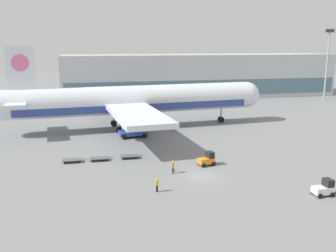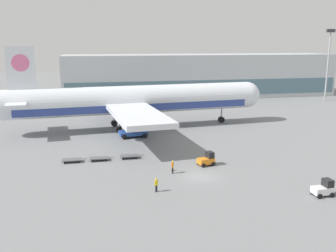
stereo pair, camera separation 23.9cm
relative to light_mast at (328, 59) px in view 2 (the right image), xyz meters
The scene contains 13 objects.
ground_plane 83.53m from the light_mast, 135.22° to the right, with size 400.00×400.00×0.00m, color slate.
terminal_building 40.09m from the light_mast, 153.22° to the left, with size 90.00×18.20×14.00m.
light_mast is the anchor object (origin of this frame).
airplane_main 69.66m from the light_mast, 157.30° to the right, with size 58.06×48.52×17.00m.
scissor_lift_loader 74.03m from the light_mast, 152.08° to the right, with size 5.45×3.77×5.40m.
baggage_tug_foreground 78.61m from the light_mast, 136.35° to the right, with size 2.69×2.07×2.00m.
baggage_tug_mid 82.56m from the light_mast, 124.56° to the right, with size 2.49×1.70×2.00m.
baggage_dolly_lead 90.43m from the light_mast, 147.59° to the right, with size 3.71×1.53×0.48m.
baggage_dolly_second 87.11m from the light_mast, 146.15° to the right, with size 3.71×1.53×0.48m.
baggage_dolly_third 83.22m from the light_mast, 144.44° to the right, with size 3.71×1.53×0.48m.
ground_crew_near 90.79m from the light_mast, 136.48° to the right, with size 0.44×0.41×1.74m.
ground_crew_far 84.27m from the light_mast, 137.88° to the right, with size 0.36×0.51×1.85m.
traffic_cone_near 83.49m from the light_mast, 138.29° to the right, with size 0.40×0.40×0.73m.
Camera 2 is at (-14.23, -45.48, 17.43)m, focal length 40.00 mm.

